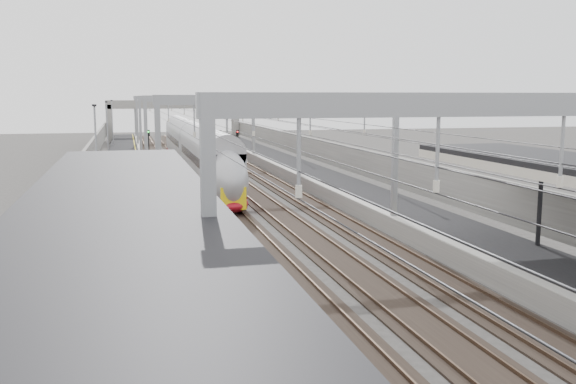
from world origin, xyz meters
TOP-DOWN VIEW (x-y plane):
  - platform_left at (-8.00, 45.00)m, footprint 4.00×120.00m
  - platform_right at (8.00, 45.00)m, footprint 4.00×120.00m
  - tracks at (0.00, 45.00)m, footprint 11.40×140.00m
  - overhead_line at (0.00, 51.62)m, footprint 13.00×140.00m
  - canopy_left at (-8.02, 2.99)m, footprint 4.40×30.00m
  - overbridge at (0.00, 100.00)m, footprint 22.00×2.20m
  - wall_left at (-11.20, 45.00)m, footprint 0.30×120.00m
  - wall_right at (11.20, 45.00)m, footprint 0.30×120.00m
  - train at (-1.50, 50.34)m, footprint 2.56×46.59m
  - signal_green at (-5.20, 70.15)m, footprint 0.32×0.32m
  - signal_red_near at (3.20, 67.01)m, footprint 0.32×0.32m
  - signal_red_far at (5.40, 67.76)m, footprint 0.32×0.32m

SIDE VIEW (x-z plane):
  - tracks at x=0.00m, z-range -0.05..0.15m
  - platform_left at x=-8.00m, z-range 0.00..1.00m
  - platform_right at x=8.00m, z-range 0.00..1.00m
  - wall_left at x=-11.20m, z-range 0.00..3.20m
  - wall_right at x=11.20m, z-range 0.00..3.20m
  - train at x=-1.50m, z-range -0.03..4.02m
  - signal_green at x=-5.20m, z-range 0.68..4.15m
  - signal_red_near at x=3.20m, z-range 0.68..4.15m
  - signal_red_far at x=5.40m, z-range 0.68..4.15m
  - canopy_left at x=-8.02m, z-range 2.97..7.21m
  - overbridge at x=0.00m, z-range 1.86..8.76m
  - overhead_line at x=0.00m, z-range 2.84..9.44m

